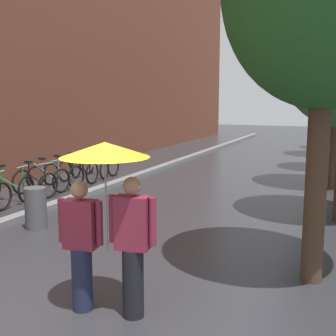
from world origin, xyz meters
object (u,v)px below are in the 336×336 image
Objects in this scene: parked_bicycle_4 at (48,178)px; parked_bicycle_7 at (90,168)px; couple_under_umbrella at (106,204)px; parked_bicycle_8 at (101,164)px; parked_bicycle_6 at (78,171)px; parked_bicycle_2 at (9,187)px; parked_bicycle_3 at (35,183)px; litter_bin at (36,208)px; parked_bicycle_5 at (63,175)px.

parked_bicycle_7 is at bearing 88.93° from parked_bicycle_4.
parked_bicycle_4 is 7.76m from couple_under_umbrella.
parked_bicycle_8 is at bearing 93.12° from parked_bicycle_7.
parked_bicycle_2 is at bearing -93.93° from parked_bicycle_6.
parked_bicycle_3 is 3.12m from litter_bin.
parked_bicycle_5 is (0.04, 0.66, 0.00)m from parked_bicycle_4.
couple_under_umbrella is at bearing -37.17° from parked_bicycle_2.
parked_bicycle_3 is 0.70m from parked_bicycle_4.
parked_bicycle_4 is at bearing -89.99° from parked_bicycle_8.
parked_bicycle_3 is (0.20, 0.75, 0.00)m from parked_bicycle_2.
parked_bicycle_7 is 1.06× the size of parked_bicycle_8.
parked_bicycle_3 is at bearing -89.85° from parked_bicycle_6.
couple_under_umbrella is (5.28, -6.21, 1.01)m from parked_bicycle_5.
parked_bicycle_4 is 0.99× the size of parked_bicycle_7.
parked_bicycle_7 is (-0.06, 2.80, 0.00)m from parked_bicycle_3.
parked_bicycle_8 is 0.52× the size of couple_under_umbrella.
parked_bicycle_2 is 2.80m from parked_bicycle_6.
parked_bicycle_8 is 1.29× the size of litter_bin.
parked_bicycle_8 is (-0.00, 2.84, 0.00)m from parked_bicycle_4.
parked_bicycle_6 is at bearing 127.12° from couple_under_umbrella.
couple_under_umbrella is (5.33, -8.39, 1.01)m from parked_bicycle_8.
parked_bicycle_5 and parked_bicycle_7 have the same top height.
couple_under_umbrella is (5.42, -4.11, 1.01)m from parked_bicycle_2.
parked_bicycle_4 is 1.06× the size of parked_bicycle_6.
parked_bicycle_7 is at bearing 90.07° from parked_bicycle_5.
couple_under_umbrella reaches higher than parked_bicycle_7.
couple_under_umbrella is (5.22, -4.85, 1.01)m from parked_bicycle_3.
parked_bicycle_7 is at bearing 124.62° from couple_under_umbrella.
parked_bicycle_2 is 2.75m from litter_bin.
couple_under_umbrella is at bearing -57.60° from parked_bicycle_8.
parked_bicycle_3 is at bearing -88.30° from parked_bicycle_8.
couple_under_umbrella is (5.33, -5.55, 1.01)m from parked_bicycle_4.
parked_bicycle_2 is 4.28m from parked_bicycle_8.
parked_bicycle_5 is at bearing 92.67° from parked_bicycle_3.
parked_bicycle_7 is 1.37× the size of litter_bin.
parked_bicycle_8 is (-0.04, 2.18, 0.00)m from parked_bicycle_5.
parked_bicycle_6 is 1.49m from parked_bicycle_8.
parked_bicycle_4 is at bearing -93.60° from parked_bicycle_5.
parked_bicycle_4 is at bearing 133.82° from couple_under_umbrella.
couple_under_umbrella reaches higher than parked_bicycle_3.
parked_bicycle_7 is 0.74m from parked_bicycle_8.
parked_bicycle_2 is 3.55m from parked_bicycle_7.
parked_bicycle_2 is 1.00× the size of parked_bicycle_4.
litter_bin is (2.09, -3.72, 0.05)m from parked_bicycle_5.
parked_bicycle_8 is (-0.04, 0.73, 0.00)m from parked_bicycle_7.
parked_bicycle_7 and parked_bicycle_8 have the same top height.
parked_bicycle_5 is at bearing -94.73° from parked_bicycle_6.
couple_under_umbrella is 4.16m from litter_bin.
parked_bicycle_5 is (-0.06, 1.35, 0.00)m from parked_bicycle_3.
parked_bicycle_6 is at bearing -85.47° from parked_bicycle_7.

